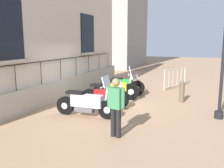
# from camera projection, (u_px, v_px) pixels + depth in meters

# --- Properties ---
(ground_plane) EXTENTS (60.00, 60.00, 0.00)m
(ground_plane) POSITION_uv_depth(u_px,v_px,m) (102.00, 103.00, 10.07)
(ground_plane) COLOR #9E7A5B
(building_facade) EXTENTS (0.82, 12.74, 7.84)m
(building_facade) POSITION_uv_depth(u_px,v_px,m) (50.00, 9.00, 10.25)
(building_facade) COLOR beige
(building_facade) RESTS_ON ground_plane
(motorcycle_silver) EXTENTS (2.17, 0.67, 1.41)m
(motorcycle_silver) POSITION_uv_depth(u_px,v_px,m) (86.00, 103.00, 8.14)
(motorcycle_silver) COLOR black
(motorcycle_silver) RESTS_ON ground_plane
(motorcycle_red) EXTENTS (1.93, 0.58, 1.03)m
(motorcycle_red) POSITION_uv_depth(u_px,v_px,m) (105.00, 96.00, 9.37)
(motorcycle_red) COLOR black
(motorcycle_red) RESTS_ON ground_plane
(motorcycle_yellow) EXTENTS (1.92, 0.86, 1.43)m
(motorcycle_yellow) POSITION_uv_depth(u_px,v_px,m) (117.00, 89.00, 10.50)
(motorcycle_yellow) COLOR black
(motorcycle_yellow) RESTS_ON ground_plane
(motorcycle_green) EXTENTS (2.04, 0.71, 0.96)m
(motorcycle_green) POSITION_uv_depth(u_px,v_px,m) (123.00, 85.00, 11.51)
(motorcycle_green) COLOR black
(motorcycle_green) RESTS_ON ground_plane
(crowd_barrier) EXTENTS (0.85, 2.06, 1.05)m
(crowd_barrier) POSITION_uv_depth(u_px,v_px,m) (175.00, 78.00, 13.05)
(crowd_barrier) COLOR #B7B7BF
(crowd_barrier) RESTS_ON ground_plane
(bollard) EXTENTS (0.20, 0.20, 0.90)m
(bollard) POSITION_uv_depth(u_px,v_px,m) (182.00, 91.00, 10.06)
(bollard) COLOR brown
(bollard) RESTS_ON ground_plane
(pedestrian_standing) EXTENTS (0.52, 0.30, 1.56)m
(pedestrian_standing) POSITION_uv_depth(u_px,v_px,m) (116.00, 105.00, 6.35)
(pedestrian_standing) COLOR black
(pedestrian_standing) RESTS_ON ground_plane
(distant_building) EXTENTS (5.60, 6.91, 12.05)m
(distant_building) POSITION_uv_depth(u_px,v_px,m) (111.00, 4.00, 23.85)
(distant_building) COLOR gray
(distant_building) RESTS_ON ground_plane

